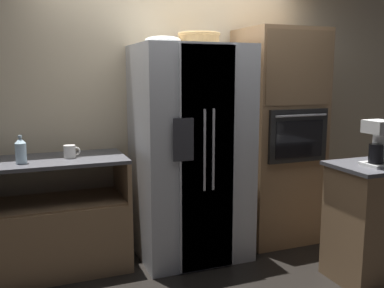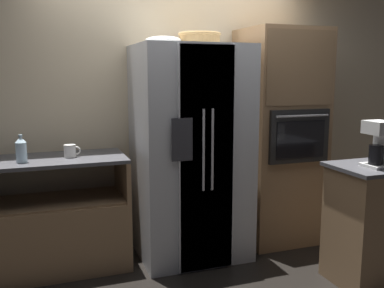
% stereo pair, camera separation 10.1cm
% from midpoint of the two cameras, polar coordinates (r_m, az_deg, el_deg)
% --- Properties ---
extents(ground_plane, '(20.00, 20.00, 0.00)m').
position_cam_midpoint_polar(ground_plane, '(4.00, -1.13, -14.70)').
color(ground_plane, black).
extents(wall_back, '(12.00, 0.06, 2.80)m').
position_cam_midpoint_polar(wall_back, '(4.12, -3.58, 6.16)').
color(wall_back, beige).
rests_on(wall_back, ground_plane).
extents(counter_left, '(1.57, 0.61, 0.95)m').
position_cam_midpoint_polar(counter_left, '(3.81, -21.78, -10.98)').
color(counter_left, '#93704C').
rests_on(counter_left, ground_plane).
extents(refrigerator, '(0.94, 0.82, 1.87)m').
position_cam_midpoint_polar(refrigerator, '(3.79, -0.98, -1.18)').
color(refrigerator, silver).
rests_on(refrigerator, ground_plane).
extents(wall_oven, '(0.73, 0.72, 2.04)m').
position_cam_midpoint_polar(wall_oven, '(4.24, 10.64, 1.01)').
color(wall_oven, '#93704C').
rests_on(wall_oven, ground_plane).
extents(island_counter, '(0.61, 0.52, 0.94)m').
position_cam_midpoint_polar(island_counter, '(3.67, 21.88, -9.68)').
color(island_counter, '#93704C').
rests_on(island_counter, ground_plane).
extents(wicker_basket, '(0.37, 0.37, 0.11)m').
position_cam_midpoint_polar(wicker_basket, '(3.82, 0.17, 13.90)').
color(wicker_basket, tan).
rests_on(wicker_basket, refrigerator).
extents(fruit_bowl, '(0.31, 0.31, 0.07)m').
position_cam_midpoint_polar(fruit_bowl, '(3.75, -4.68, 13.62)').
color(fruit_bowl, white).
rests_on(fruit_bowl, refrigerator).
extents(bottle_tall, '(0.08, 0.08, 0.22)m').
position_cam_midpoint_polar(bottle_tall, '(3.52, -22.63, -0.79)').
color(bottle_tall, silver).
rests_on(bottle_tall, counter_left).
extents(mug, '(0.13, 0.10, 0.11)m').
position_cam_midpoint_polar(mug, '(3.63, -16.72, -0.98)').
color(mug, silver).
rests_on(mug, counter_left).
extents(coffee_maker, '(0.17, 0.19, 0.35)m').
position_cam_midpoint_polar(coffee_maker, '(3.47, 22.99, 0.36)').
color(coffee_maker, white).
rests_on(coffee_maker, island_counter).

